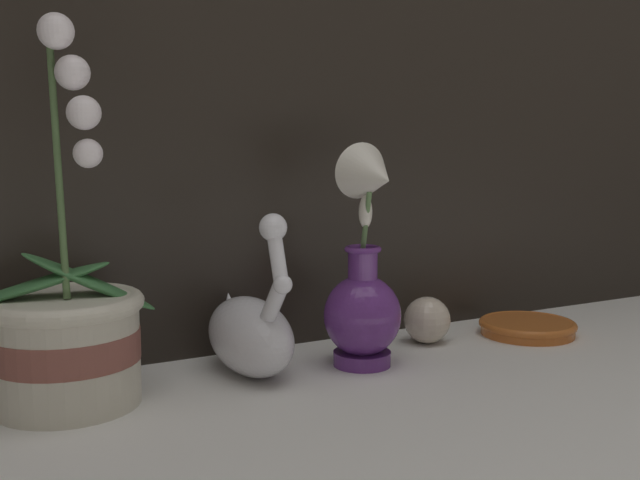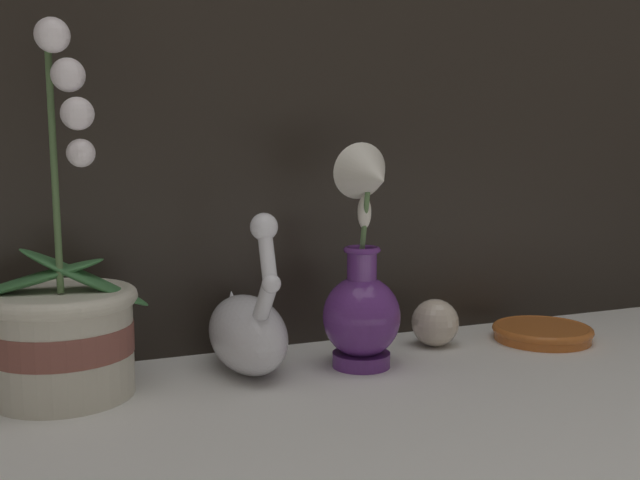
% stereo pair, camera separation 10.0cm
% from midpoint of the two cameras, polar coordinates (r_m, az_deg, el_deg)
% --- Properties ---
extents(ground_plane, '(2.80, 2.80, 0.00)m').
position_cam_midpoint_polar(ground_plane, '(0.96, 0.85, -10.77)').
color(ground_plane, silver).
extents(orchid_potted_plant, '(0.22, 0.18, 0.44)m').
position_cam_midpoint_polar(orchid_potted_plant, '(0.92, -21.79, -6.55)').
color(orchid_potted_plant, beige).
rests_on(orchid_potted_plant, ground_plane).
extents(swan_figurine, '(0.09, 0.21, 0.22)m').
position_cam_midpoint_polar(swan_figurine, '(0.99, -8.29, -6.91)').
color(swan_figurine, white).
rests_on(swan_figurine, ground_plane).
extents(blue_vase, '(0.10, 0.12, 0.30)m').
position_cam_midpoint_polar(blue_vase, '(1.00, 0.56, -3.46)').
color(blue_vase, '#602D7F').
rests_on(blue_vase, ground_plane).
extents(glass_sphere, '(0.07, 0.07, 0.07)m').
position_cam_midpoint_polar(glass_sphere, '(1.13, 5.66, -6.11)').
color(glass_sphere, beige).
rests_on(glass_sphere, ground_plane).
extents(amber_dish, '(0.15, 0.15, 0.02)m').
position_cam_midpoint_polar(amber_dish, '(1.21, 13.26, -6.46)').
color(amber_dish, '#C66628').
rests_on(amber_dish, ground_plane).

